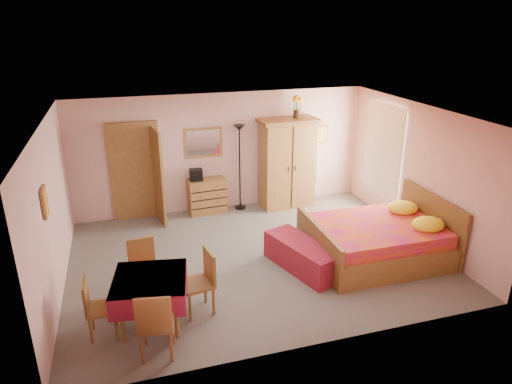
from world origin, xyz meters
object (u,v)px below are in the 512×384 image
object	(u,v)px
chair_south	(156,322)
chair_north	(145,270)
wall_mirror	(203,143)
sunflower_vase	(297,107)
wardrobe	(287,163)
chair_east	(197,283)
chest_of_drawers	(207,196)
bed	(376,230)
floor_lamp	(240,168)
stereo	(196,175)
bench	(302,256)
chair_west	(102,308)
dining_table	(151,300)

from	to	relation	value
chair_south	chair_north	world-z (taller)	chair_south
wall_mirror	sunflower_vase	xyz separation A→B (m)	(2.03, -0.30, 0.72)
chair_south	chair_north	xyz separation A→B (m)	(-0.05, 1.37, -0.03)
wardrobe	chair_east	bearing A→B (deg)	-130.70
chest_of_drawers	bed	size ratio (longest dim) A/B	0.35
floor_lamp	stereo	bearing A→B (deg)	-179.23
floor_lamp	sunflower_vase	xyz separation A→B (m)	(1.27, -0.09, 1.30)
stereo	wardrobe	bearing A→B (deg)	-3.34
floor_lamp	chair_south	size ratio (longest dim) A/B	1.99
stereo	chair_east	size ratio (longest dim) A/B	0.28
floor_lamp	chair_east	size ratio (longest dim) A/B	2.00
chest_of_drawers	bench	size ratio (longest dim) A/B	0.55
chair_south	chair_north	bearing A→B (deg)	102.23
chair_west	dining_table	bearing A→B (deg)	98.48
chest_of_drawers	bed	bearing A→B (deg)	-53.05
wardrobe	chair_west	distance (m)	5.43
chair_east	floor_lamp	bearing A→B (deg)	-32.77
chest_of_drawers	bench	bearing A→B (deg)	-73.07
dining_table	chair_north	distance (m)	0.70
wall_mirror	sunflower_vase	world-z (taller)	sunflower_vase
wall_mirror	sunflower_vase	size ratio (longest dim) A/B	1.71
bench	sunflower_vase	bearing A→B (deg)	71.52
stereo	bench	bearing A→B (deg)	-65.61
stereo	dining_table	bearing A→B (deg)	-109.36
floor_lamp	chair_north	size ratio (longest dim) A/B	2.10
chest_of_drawers	wall_mirror	world-z (taller)	wall_mirror
wardrobe	dining_table	xyz separation A→B (m)	(-3.34, -3.55, -0.65)
sunflower_vase	chair_south	distance (m)	5.81
dining_table	chair_north	size ratio (longest dim) A/B	1.08
chest_of_drawers	wall_mirror	distance (m)	1.18
chair_north	chair_east	distance (m)	0.94
chair_north	chair_east	size ratio (longest dim) A/B	0.95
bed	chair_north	distance (m)	4.04
sunflower_vase	floor_lamp	bearing A→B (deg)	175.78
floor_lamp	sunflower_vase	size ratio (longest dim) A/B	3.95
bed	chair_east	bearing A→B (deg)	-167.88
wall_mirror	chair_south	size ratio (longest dim) A/B	0.86
wall_mirror	stereo	bearing A→B (deg)	-135.45
chair_east	wall_mirror	bearing A→B (deg)	-21.34
chest_of_drawers	wardrobe	world-z (taller)	wardrobe
chest_of_drawers	chair_west	xyz separation A→B (m)	(-2.17, -3.75, 0.04)
floor_lamp	bed	distance (m)	3.42
chest_of_drawers	wardrobe	size ratio (longest dim) A/B	0.41
dining_table	chair_north	bearing A→B (deg)	93.00
stereo	chair_north	size ratio (longest dim) A/B	0.30
wall_mirror	wardrobe	world-z (taller)	wardrobe
wardrobe	sunflower_vase	size ratio (longest dim) A/B	4.14
stereo	chair_west	size ratio (longest dim) A/B	0.32
chest_of_drawers	chair_east	xyz separation A→B (m)	(-0.85, -3.60, 0.09)
bed	chair_west	world-z (taller)	bed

